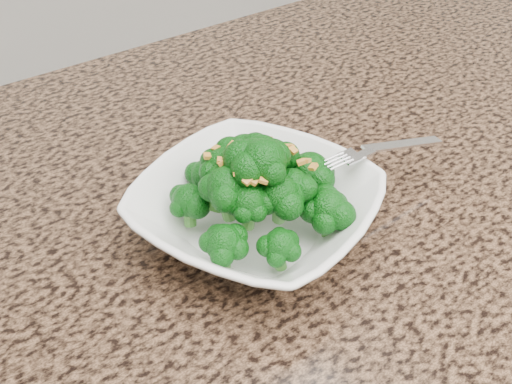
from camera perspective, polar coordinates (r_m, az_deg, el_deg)
granite_counter at (r=0.61m, az=6.21°, el=-7.94°), size 1.64×1.04×0.03m
bowl at (r=0.61m, az=0.00°, el=-1.68°), size 0.29×0.29×0.05m
broccoli_pile at (r=0.58m, az=0.00°, el=3.11°), size 0.19×0.19×0.07m
garlic_topping at (r=0.55m, az=0.00°, el=6.36°), size 0.12×0.12×0.01m
fork at (r=0.64m, az=9.87°, el=3.46°), size 0.17×0.04×0.01m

